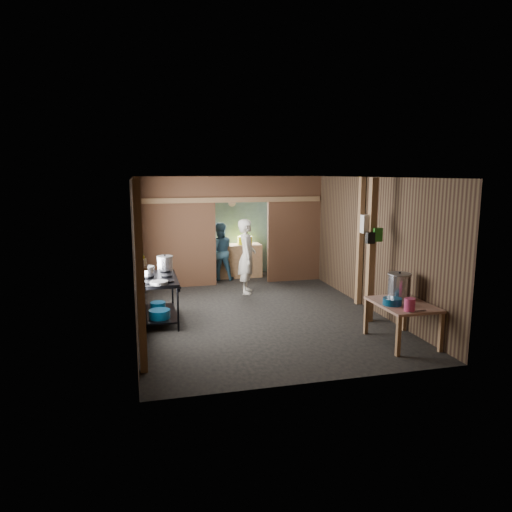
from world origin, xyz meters
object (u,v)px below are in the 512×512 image
object	(u,v)px
stove_pot_large	(165,264)
yellow_tub	(245,240)
prep_table	(402,323)
stock_pot	(399,287)
cook	(247,256)
gas_range	(158,300)
pink_bucket	(410,305)

from	to	relation	value
stove_pot_large	yellow_tub	distance (m)	3.57
stove_pot_large	yellow_tub	xyz separation A→B (m)	(2.20, 2.82, -0.01)
prep_table	yellow_tub	bearing A→B (deg)	103.95
prep_table	stock_pot	bearing A→B (deg)	73.10
yellow_tub	cook	xyz separation A→B (m)	(-0.33, -1.69, -0.12)
stove_pot_large	cook	xyz separation A→B (m)	(1.86, 1.12, -0.13)
prep_table	yellow_tub	size ratio (longest dim) A/B	2.91
gas_range	cook	size ratio (longest dim) A/B	0.84
prep_table	pink_bucket	xyz separation A→B (m)	(-0.14, -0.41, 0.42)
stove_pot_large	pink_bucket	xyz separation A→B (m)	(3.40, -2.99, -0.22)
stock_pot	yellow_tub	xyz separation A→B (m)	(-1.42, 5.13, 0.11)
prep_table	pink_bucket	distance (m)	0.60
prep_table	pink_bucket	bearing A→B (deg)	-108.72
yellow_tub	stock_pot	bearing A→B (deg)	-74.50
gas_range	pink_bucket	world-z (taller)	pink_bucket
gas_range	pink_bucket	size ratio (longest dim) A/B	7.20
prep_table	stove_pot_large	size ratio (longest dim) A/B	3.51
gas_range	yellow_tub	world-z (taller)	yellow_tub
stove_pot_large	stock_pot	world-z (taller)	stove_pot_large
prep_table	pink_bucket	size ratio (longest dim) A/B	5.65
stove_pot_large	yellow_tub	world-z (taller)	stove_pot_large
yellow_tub	cook	bearing A→B (deg)	-101.17
pink_bucket	cook	size ratio (longest dim) A/B	0.12
gas_range	stove_pot_large	world-z (taller)	stove_pot_large
stove_pot_large	stock_pot	distance (m)	4.30
stock_pot	pink_bucket	bearing A→B (deg)	-108.01
pink_bucket	gas_range	bearing A→B (deg)	145.51
stock_pot	pink_bucket	world-z (taller)	stock_pot
pink_bucket	yellow_tub	size ratio (longest dim) A/B	0.52
prep_table	gas_range	bearing A→B (deg)	151.15
stock_pot	yellow_tub	bearing A→B (deg)	105.50
pink_bucket	yellow_tub	world-z (taller)	yellow_tub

